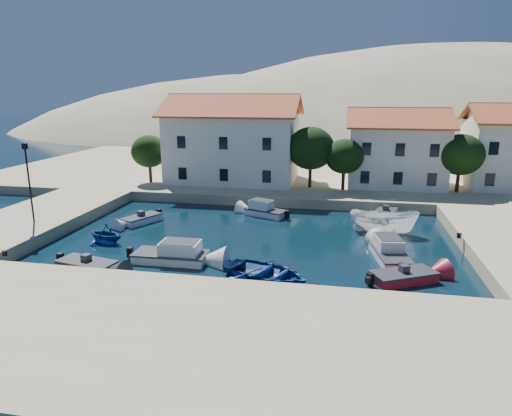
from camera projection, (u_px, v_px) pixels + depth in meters
The scene contains 21 objects.
ground at pixel (221, 294), 25.64m from camera, with size 400.00×400.00×0.00m, color black.
quay_south at pixel (185, 342), 19.81m from camera, with size 52.00×12.00×1.00m, color tan.
quay_west at pixel (34, 220), 38.50m from camera, with size 8.00×20.00×1.00m, color tan.
quay_north at pixel (309, 172), 61.29m from camera, with size 80.00×36.00×1.00m, color tan.
hills at pixel (386, 202), 145.27m from camera, with size 254.00×176.00×99.00m.
building_left at pixel (233, 137), 51.88m from camera, with size 14.70×9.45×9.70m.
building_mid at pixel (396, 146), 49.73m from camera, with size 10.50×8.40×8.30m.
building_right at pixel (512, 145), 48.42m from camera, with size 9.45×8.40×8.80m.
trees at pixel (325, 152), 47.82m from camera, with size 37.30×5.30×6.45m.
lamppost at pixel (28, 175), 35.26m from camera, with size 0.35×0.25×6.22m.
bollards at pixel (280, 255), 28.52m from camera, with size 29.36×9.56×0.30m.
motorboat_grey_sw at pixel (87, 266), 29.02m from camera, with size 4.09×2.49×1.25m.
cabin_cruiser_south at pixel (171, 255), 30.46m from camera, with size 4.97×2.18×1.60m.
rowboat_south at pixel (266, 279), 27.66m from camera, with size 3.91×5.47×1.13m, color navy.
motorboat_red_se at pixel (403, 277), 27.26m from camera, with size 4.23×3.36×1.25m.
cabin_cruiser_east at pixel (390, 253), 30.73m from camera, with size 2.66×4.94×1.60m.
boat_east at pixel (383, 233), 36.69m from camera, with size 2.02×5.36×2.07m, color white.
motorboat_white_ne at pixel (386, 214), 41.30m from camera, with size 2.67×3.96×1.25m.
rowboat_west at pixel (106, 242), 34.43m from camera, with size 2.72×3.16×1.66m, color navy.
motorboat_white_west at pixel (141, 219), 39.42m from camera, with size 2.88×3.78×1.25m.
cabin_cruiser_north at pixel (266, 211), 41.54m from camera, with size 4.14×2.96×1.60m.
Camera 1 is at (6.38, -22.83, 11.10)m, focal length 32.00 mm.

